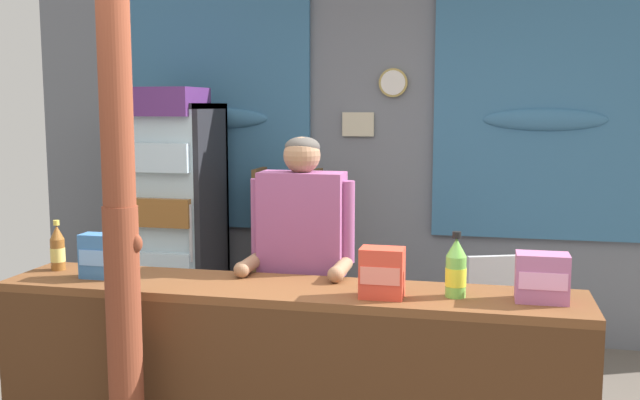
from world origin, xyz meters
TOP-DOWN VIEW (x-y plane):
  - back_wall_curtained at (-0.00, 2.67)m, footprint 5.66×0.22m
  - stall_counter at (-0.11, 0.27)m, footprint 2.74×0.49m
  - timber_post at (-0.73, -0.04)m, footprint 0.17×0.15m
  - drink_fridge at (-1.45, 2.05)m, footprint 0.66×0.64m
  - bottle_shelf_rack at (-0.65, 2.35)m, footprint 0.48×0.28m
  - plastic_lawn_chair at (0.84, 1.73)m, footprint 0.57×0.57m
  - shopkeeper at (-0.14, 0.76)m, footprint 0.55×0.42m
  - soda_bottle_lime_soda at (0.66, 0.36)m, footprint 0.09×0.09m
  - soda_bottle_iced_tea at (-1.35, 0.44)m, footprint 0.07×0.07m
  - snack_box_biscuit at (-1.04, 0.33)m, footprint 0.20×0.11m
  - snack_box_crackers at (0.35, 0.28)m, footprint 0.19×0.13m
  - snack_box_wafer at (1.02, 0.36)m, footprint 0.22×0.14m

SIDE VIEW (x-z plane):
  - plastic_lawn_chair at x=0.84m, z-range 0.06..0.92m
  - stall_counter at x=-0.11m, z-range 0.10..1.02m
  - bottle_shelf_rack at x=-0.65m, z-range 0.03..1.32m
  - shopkeeper at x=-0.14m, z-range 0.21..1.82m
  - drink_fridge at x=-1.45m, z-range 0.08..1.97m
  - snack_box_wafer at x=1.02m, z-range 0.92..1.13m
  - snack_box_biscuit at x=-1.04m, z-range 0.92..1.14m
  - soda_bottle_iced_tea at x=-1.35m, z-range 0.90..1.16m
  - snack_box_crackers at x=0.35m, z-range 0.92..1.14m
  - soda_bottle_lime_soda at x=0.66m, z-range 0.90..1.19m
  - timber_post at x=-0.73m, z-range -0.06..2.62m
  - back_wall_curtained at x=0.00m, z-range 0.05..2.76m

